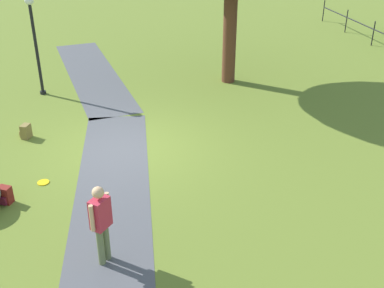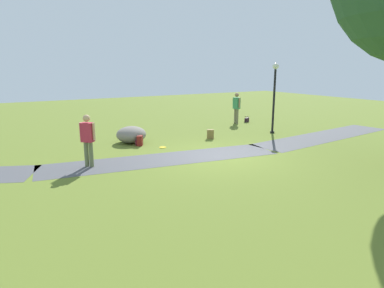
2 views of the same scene
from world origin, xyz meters
The scene contains 8 objects.
ground_plane centered at (0.00, 0.00, 0.00)m, with size 48.00×48.00×0.00m, color #5E7027.
footpath_segment_near centered at (-6.02, -0.49, 0.00)m, with size 8.13×2.49×0.01m.
footpath_segment_mid centered at (1.92, -0.67, 0.00)m, with size 8.16×2.83×0.01m.
lamp_post centered at (-4.50, -2.24, 2.00)m, with size 0.28×0.28×3.21m.
man_near_boulder centered at (4.28, -1.08, 0.94)m, with size 0.43×0.42×1.63m.
backpack_by_boulder centered at (1.83, -2.99, 0.19)m, with size 0.35×0.34×0.40m.
spare_backpack_on_lawn centered at (-1.30, -2.67, 0.19)m, with size 0.34×0.34×0.40m.
frisbee_on_grass centered at (1.20, -2.21, 0.01)m, with size 0.28×0.28×0.02m.
Camera 1 is at (11.48, -1.30, 6.21)m, focal length 45.79 mm.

